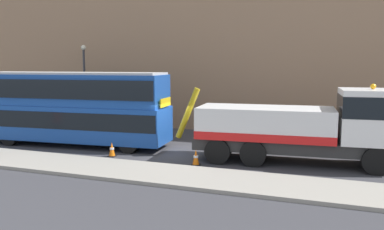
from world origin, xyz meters
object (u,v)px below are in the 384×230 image
Objects in this scene: traffic_cone_midway at (196,158)px; street_lamp at (85,79)px; double_decker_bus at (71,105)px; traffic_cone_near_bus at (112,150)px; recovery_tow_truck at (305,125)px.

traffic_cone_midway is 0.12× the size of street_lamp.
double_decker_bus is 8.41m from traffic_cone_midway.
double_decker_bus is 15.52× the size of traffic_cone_midway.
street_lamp is at bearing 131.99° from traffic_cone_near_bus.
street_lamp is at bearing 113.75° from double_decker_bus.
street_lamp is at bearing 145.78° from traffic_cone_midway.
double_decker_bus is at bearing 175.74° from recovery_tow_truck.
street_lamp reaches higher than traffic_cone_midway.
traffic_cone_midway is at bearing -17.71° from double_decker_bus.
traffic_cone_near_bus is at bearing 177.53° from traffic_cone_midway.
traffic_cone_near_bus is 10.26m from street_lamp.
double_decker_bus is 6.44m from street_lamp.
traffic_cone_near_bus is at bearing -48.01° from street_lamp.
traffic_cone_near_bus is 0.12× the size of street_lamp.
recovery_tow_truck is at bearing 22.93° from traffic_cone_midway.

